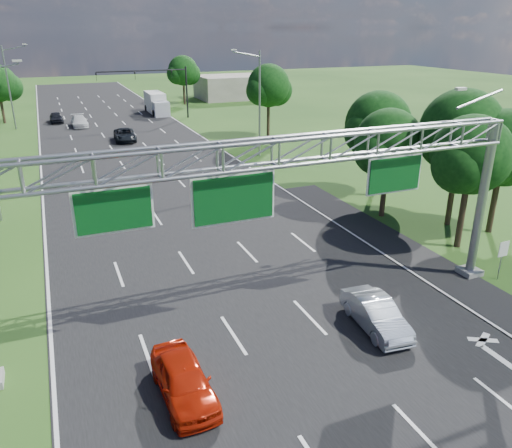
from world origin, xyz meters
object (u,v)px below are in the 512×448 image
box_truck (156,104)px  regulatory_sign (503,252)px  sign_gantry (277,167)px  traffic_signal (161,81)px  silver_sedan (376,314)px  red_coupe (184,380)px

box_truck → regulatory_sign: bearing=-85.1°
sign_gantry → traffic_signal: bearing=82.3°
silver_sedan → sign_gantry: bearing=153.6°
regulatory_sign → box_truck: bearing=94.5°
regulatory_sign → box_truck: (-4.71, 59.45, -0.08)m
red_coupe → silver_sedan: size_ratio=1.02×
sign_gantry → box_truck: bearing=82.8°
sign_gantry → box_truck: 59.15m
red_coupe → silver_sedan: red_coupe is taller
traffic_signal → silver_sedan: (-3.48, -55.28, -4.50)m
sign_gantry → silver_sedan: 7.57m
traffic_signal → box_truck: 6.60m
sign_gantry → box_truck: (7.36, 58.44, -5.46)m
traffic_signal → box_truck: bearing=87.7°
silver_sedan → box_truck: 60.83m
red_coupe → sign_gantry: bearing=32.2°
traffic_signal → red_coupe: 57.79m
sign_gantry → red_coupe: 8.61m
regulatory_sign → silver_sedan: 8.54m
regulatory_sign → traffic_signal: 54.37m
traffic_signal → silver_sedan: traffic_signal is taller
regulatory_sign → red_coupe: regulatory_sign is taller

